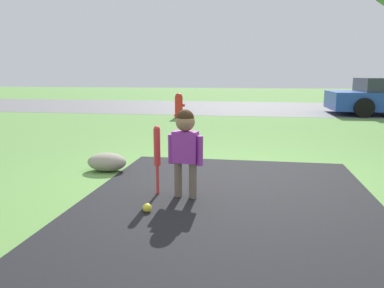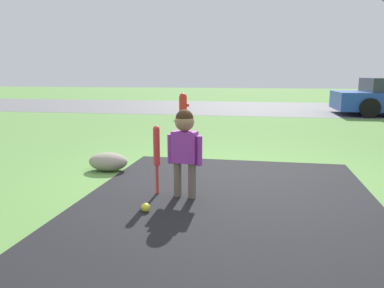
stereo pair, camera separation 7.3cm
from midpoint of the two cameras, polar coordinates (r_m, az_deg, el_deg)
ground_plane at (r=4.54m, az=4.93°, el=-5.25°), size 60.00×60.00×0.00m
street_strip at (r=14.25m, az=8.91°, el=5.50°), size 40.00×6.00×0.01m
child at (r=3.71m, az=-0.57°, el=0.44°), size 0.36×0.19×0.90m
baseball_bat at (r=3.85m, az=-4.87°, el=-0.93°), size 0.07×0.07×0.72m
sports_ball at (r=3.47m, az=-6.47°, el=-9.59°), size 0.08×0.08×0.08m
fire_hydrant at (r=10.75m, az=-1.18°, el=5.86°), size 0.31×0.28×0.71m
edging_rock at (r=4.98m, az=-12.24°, el=-2.64°), size 0.51×0.35×0.24m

